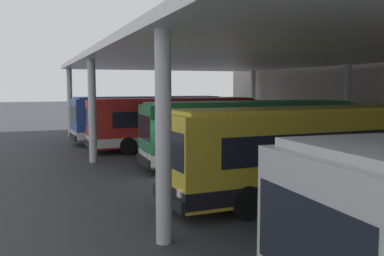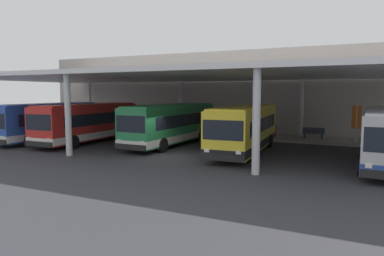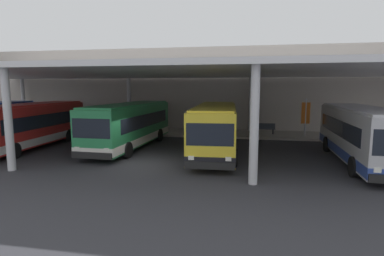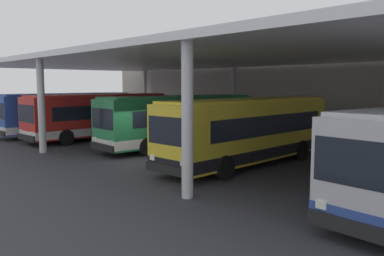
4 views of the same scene
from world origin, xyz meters
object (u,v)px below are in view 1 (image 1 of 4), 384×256
(bus_middle_bay, at_px, (249,132))
(bus_far_bay, at_px, (311,151))
(bus_nearest_bay, at_px, (149,118))
(bus_second_bay, at_px, (174,122))

(bus_middle_bay, distance_m, bus_far_bay, 6.34)
(bus_nearest_bay, height_order, bus_second_bay, same)
(bus_middle_bay, bearing_deg, bus_nearest_bay, -169.26)
(bus_second_bay, xyz_separation_m, bus_middle_bay, (6.87, 1.58, 0.00))
(bus_second_bay, bearing_deg, bus_middle_bay, 12.99)
(bus_nearest_bay, bearing_deg, bus_middle_bay, 10.74)
(bus_nearest_bay, height_order, bus_middle_bay, same)
(bus_second_bay, bearing_deg, bus_nearest_bay, -173.11)
(bus_second_bay, relative_size, bus_far_bay, 1.00)
(bus_nearest_bay, relative_size, bus_middle_bay, 1.00)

